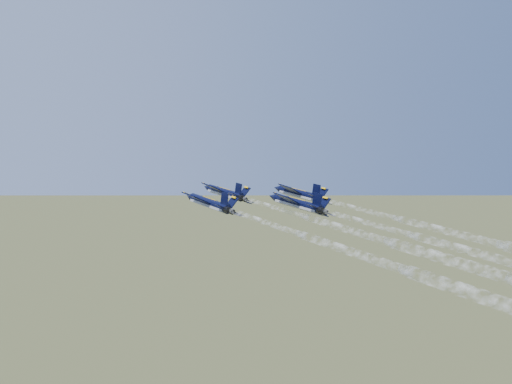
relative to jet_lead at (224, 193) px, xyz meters
name	(u,v)px	position (x,y,z in m)	size (l,w,h in m)	color
jet_lead	(224,193)	(0.00, 0.00, 0.00)	(12.15, 17.15, 5.67)	black
jet_left	(209,203)	(-9.51, -14.34, 0.00)	(12.15, 17.15, 5.67)	black
jet_right	(298,194)	(13.58, -9.28, 0.00)	(12.15, 17.15, 5.67)	black
jet_slot	(297,204)	(5.21, -22.46, 0.00)	(12.15, 17.15, 5.67)	black
smoke_trail_lead	(468,236)	(9.47, -60.30, 0.03)	(14.73, 81.78, 2.77)	white
smoke_trail_left	(509,267)	(-0.04, -74.65, 0.03)	(14.73, 81.78, 2.77)	white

